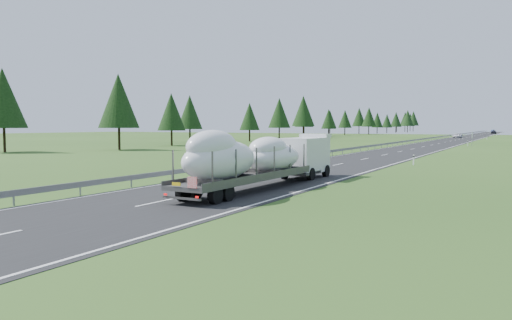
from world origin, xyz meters
The scene contains 10 objects.
ground centered at (0.00, 0.00, 0.00)m, with size 400.00×400.00×0.00m, color #2B4C19.
road_surface centered at (0.00, 100.00, 0.01)m, with size 10.00×400.00×0.02m, color black.
guardrail centered at (-5.30, 99.94, 0.60)m, with size 0.10×400.00×0.76m.
marker_posts centered at (6.50, 155.00, 0.54)m, with size 0.13×350.08×1.00m.
highway_sign centered at (7.20, 80.00, 1.81)m, with size 0.08×0.90×2.60m.
tree_line_left centered at (-43.57, 133.29, 7.17)m, with size 15.58×337.28×12.59m.
boat_truck centered at (1.94, 7.46, 1.88)m, with size 2.69×17.06×3.58m.
distant_van centered at (-2.39, 142.60, 0.72)m, with size 2.38×5.16×1.43m, color white.
distant_car_dark centered at (3.24, 224.10, 0.79)m, with size 1.87×4.64×1.58m, color black.
distant_car_blue centered at (-0.46, 283.92, 0.67)m, with size 1.42×4.06×1.34m, color navy.
Camera 1 is at (15.95, -19.08, 3.81)m, focal length 35.00 mm.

